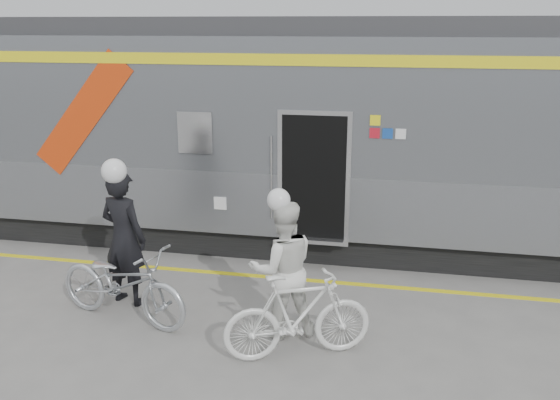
% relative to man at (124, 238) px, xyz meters
% --- Properties ---
extents(ground, '(90.00, 90.00, 0.00)m').
position_rel_man_xyz_m(ground, '(1.39, -0.88, -1.01)').
color(ground, slate).
rests_on(ground, ground).
extents(train, '(24.00, 3.17, 4.10)m').
position_rel_man_xyz_m(train, '(0.32, 3.31, 1.04)').
color(train, black).
rests_on(train, ground).
extents(safety_strip, '(24.00, 0.12, 0.01)m').
position_rel_man_xyz_m(safety_strip, '(1.39, 1.27, -1.01)').
color(safety_strip, yellow).
rests_on(safety_strip, ground).
extents(man, '(0.84, 0.66, 2.02)m').
position_rel_man_xyz_m(man, '(0.00, 0.00, 0.00)').
color(man, black).
rests_on(man, ground).
extents(bicycle_left, '(2.23, 1.26, 1.11)m').
position_rel_man_xyz_m(bicycle_left, '(0.20, -0.55, -0.45)').
color(bicycle_left, '#B8BCC0').
rests_on(bicycle_left, ground).
extents(woman, '(1.10, 1.00, 1.85)m').
position_rel_man_xyz_m(woman, '(2.44, -0.46, -0.09)').
color(woman, white).
rests_on(woman, ground).
extents(bicycle_right, '(1.92, 1.22, 1.12)m').
position_rel_man_xyz_m(bicycle_right, '(2.74, -1.01, -0.45)').
color(bicycle_right, white).
rests_on(bicycle_right, ground).
extents(helmet_man, '(0.35, 0.35, 0.35)m').
position_rel_man_xyz_m(helmet_man, '(0.00, 0.00, 1.18)').
color(helmet_man, white).
rests_on(helmet_man, man).
extents(helmet_woman, '(0.30, 0.30, 0.30)m').
position_rel_man_xyz_m(helmet_woman, '(2.44, -0.46, 0.99)').
color(helmet_woman, white).
rests_on(helmet_woman, woman).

